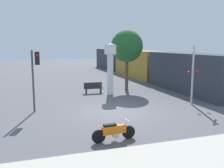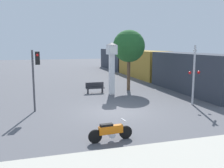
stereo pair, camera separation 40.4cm
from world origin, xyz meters
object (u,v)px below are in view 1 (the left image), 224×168
Objects in this scene: street_tree at (127,46)px; traffic_light at (35,69)px; motorcycle at (114,131)px; railroad_crossing_signal at (193,73)px; freight_train at (139,64)px; bench at (93,88)px; clock_tower at (110,61)px.

traffic_light is at bearing -146.67° from street_tree.
motorcycle is 0.49× the size of railroad_crossing_signal.
motorcycle is 0.37× the size of street_tree.
railroad_crossing_signal is at bearing -100.37° from freight_train.
street_tree is (-5.15, -8.84, 2.30)m from freight_train.
street_tree is (8.07, 5.31, 1.35)m from traffic_light.
freight_train is at bearing 47.95° from bench.
freight_train is 6.08× the size of street_tree.
railroad_crossing_signal reaches higher than traffic_light.
clock_tower is at bearing 130.58° from railroad_crossing_signal.
freight_train is 12.63m from bench.
bench is at bearing 132.54° from railroad_crossing_signal.
freight_train is at bearing 59.80° from street_tree.
clock_tower reaches higher than motorcycle.
bench reaches higher than motorcycle.
clock_tower reaches higher than railroad_crossing_signal.
railroad_crossing_signal is at bearing -7.00° from traffic_light.
railroad_crossing_signal is 2.57× the size of bench.
street_tree is at bearing 109.44° from railroad_crossing_signal.
motorcycle is at bearing -99.18° from bench.
motorcycle is at bearing -116.72° from freight_train.
traffic_light reaches higher than freight_train.
bench is (-1.22, 0.99, -2.36)m from clock_tower.
clock_tower is 1.13× the size of traffic_light.
bench is (1.76, 10.88, 0.06)m from motorcycle.
railroad_crossing_signal reaches higher than bench.
railroad_crossing_signal is at bearing -47.46° from bench.
clock_tower is at bearing -39.08° from bench.
bench is (-5.59, 6.10, -1.74)m from railroad_crossing_signal.
motorcycle is 22.66m from freight_train.
traffic_light is (-13.22, -14.15, 0.94)m from freight_train.
bench is at bearing -171.51° from street_tree.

